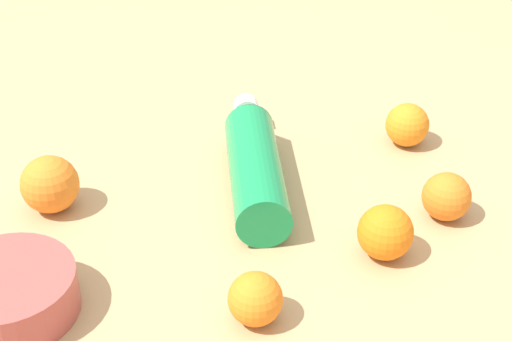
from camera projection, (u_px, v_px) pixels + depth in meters
name	position (u px, v px, depth m)	size (l,w,h in m)	color
ground_plane	(235.00, 188.00, 1.11)	(2.40, 2.40, 0.00)	tan
water_bottle	(255.00, 161.00, 1.10)	(0.31, 0.20, 0.07)	#198C4C
orange_0	(50.00, 184.00, 1.05)	(0.08, 0.08, 0.08)	orange
orange_1	(385.00, 232.00, 0.96)	(0.07, 0.07, 0.07)	orange
orange_2	(446.00, 197.00, 1.03)	(0.07, 0.07, 0.07)	orange
orange_3	(255.00, 299.00, 0.87)	(0.06, 0.06, 0.06)	orange
orange_4	(407.00, 125.00, 1.19)	(0.07, 0.07, 0.07)	orange
ceramic_bowl	(8.00, 293.00, 0.88)	(0.16, 0.16, 0.05)	#B24C47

